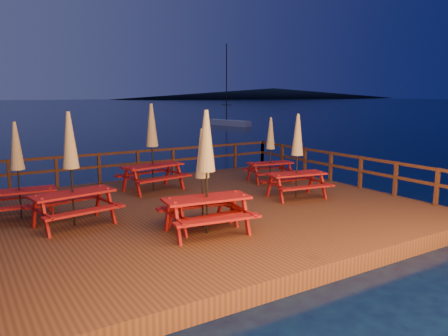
# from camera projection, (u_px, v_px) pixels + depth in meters

# --- Properties ---
(ground) EXTENTS (500.00, 500.00, 0.00)m
(ground) POSITION_uv_depth(u_px,v_px,m) (201.00, 220.00, 12.53)
(ground) COLOR black
(ground) RESTS_ON ground
(deck) EXTENTS (12.00, 10.00, 0.40)m
(deck) POSITION_uv_depth(u_px,v_px,m) (201.00, 214.00, 12.49)
(deck) COLOR #472917
(deck) RESTS_ON ground
(deck_piles) EXTENTS (11.44, 9.44, 1.40)m
(deck_piles) POSITION_uv_depth(u_px,v_px,m) (201.00, 230.00, 12.58)
(deck_piles) COLOR #341A10
(deck_piles) RESTS_ON ground
(railing) EXTENTS (11.80, 9.75, 1.10)m
(railing) POSITION_uv_depth(u_px,v_px,m) (173.00, 171.00, 13.82)
(railing) COLOR #341A10
(railing) RESTS_ON deck
(headland_right) EXTENTS (230.40, 86.40, 7.00)m
(headland_right) POSITION_uv_depth(u_px,v_px,m) (274.00, 93.00, 300.81)
(headland_right) COLOR black
(headland_right) RESTS_ON ground
(sailboat) EXTENTS (2.20, 6.27, 9.18)m
(sailboat) POSITION_uv_depth(u_px,v_px,m) (229.00, 123.00, 49.20)
(sailboat) COLOR silver
(sailboat) RESTS_ON ground
(picnic_table_0) EXTENTS (2.19, 1.91, 2.78)m
(picnic_table_0) POSITION_uv_depth(u_px,v_px,m) (71.00, 168.00, 10.46)
(picnic_table_0) COLOR maroon
(picnic_table_0) RESTS_ON deck
(picnic_table_1) EXTENTS (2.03, 1.77, 2.60)m
(picnic_table_1) POSITION_uv_depth(u_px,v_px,m) (297.00, 155.00, 13.33)
(picnic_table_1) COLOR maroon
(picnic_table_1) RESTS_ON deck
(picnic_table_2) EXTENTS (2.19, 1.89, 2.84)m
(picnic_table_2) POSITION_uv_depth(u_px,v_px,m) (207.00, 171.00, 9.88)
(picnic_table_2) COLOR maroon
(picnic_table_2) RESTS_ON deck
(picnic_table_3) EXTENTS (2.26, 1.97, 2.87)m
(picnic_table_3) POSITION_uv_depth(u_px,v_px,m) (152.00, 146.00, 14.34)
(picnic_table_3) COLOR maroon
(picnic_table_3) RESTS_ON deck
(picnic_table_4) EXTENTS (1.69, 1.40, 2.39)m
(picnic_table_4) POSITION_uv_depth(u_px,v_px,m) (202.00, 177.00, 10.35)
(picnic_table_4) COLOR maroon
(picnic_table_4) RESTS_ON deck
(picnic_table_5) EXTENTS (1.87, 1.64, 2.36)m
(picnic_table_5) POSITION_uv_depth(u_px,v_px,m) (270.00, 148.00, 15.84)
(picnic_table_5) COLOR maroon
(picnic_table_5) RESTS_ON deck
(picnic_table_6) EXTENTS (1.88, 1.61, 2.50)m
(picnic_table_6) POSITION_uv_depth(u_px,v_px,m) (18.00, 169.00, 11.10)
(picnic_table_6) COLOR maroon
(picnic_table_6) RESTS_ON deck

